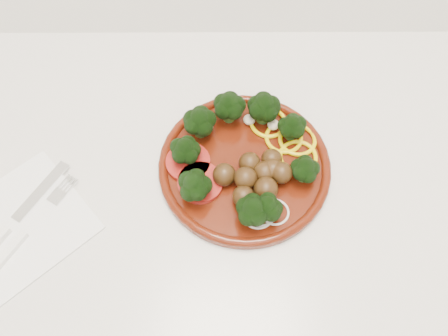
{
  "coord_description": "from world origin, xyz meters",
  "views": [
    {
      "loc": [
        0.11,
        1.41,
        1.47
      ],
      "look_at": [
        0.11,
        1.71,
        0.92
      ],
      "focal_mm": 35.0,
      "sensor_mm": 36.0,
      "label": 1
    }
  ],
  "objects_px": {
    "fork": "(17,242)",
    "napkin": "(22,223)",
    "plate": "(247,160)",
    "knife": "(4,231)"
  },
  "relations": [
    {
      "from": "fork",
      "to": "plate",
      "type": "bearing_deg",
      "value": -38.38
    },
    {
      "from": "plate",
      "to": "knife",
      "type": "distance_m",
      "value": 0.35
    },
    {
      "from": "napkin",
      "to": "knife",
      "type": "height_order",
      "value": "knife"
    },
    {
      "from": "napkin",
      "to": "knife",
      "type": "relative_size",
      "value": 0.93
    },
    {
      "from": "napkin",
      "to": "fork",
      "type": "distance_m",
      "value": 0.03
    },
    {
      "from": "napkin",
      "to": "fork",
      "type": "relative_size",
      "value": 1.05
    },
    {
      "from": "knife",
      "to": "fork",
      "type": "bearing_deg",
      "value": -97.0
    },
    {
      "from": "fork",
      "to": "napkin",
      "type": "bearing_deg",
      "value": 33.31
    },
    {
      "from": "knife",
      "to": "napkin",
      "type": "bearing_deg",
      "value": -22.66
    },
    {
      "from": "napkin",
      "to": "fork",
      "type": "bearing_deg",
      "value": -87.48
    }
  ]
}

